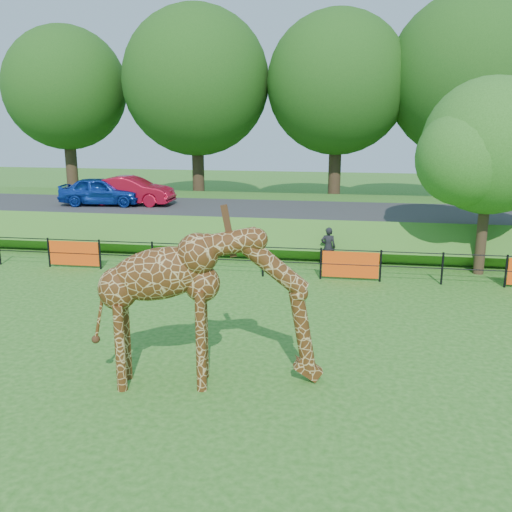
% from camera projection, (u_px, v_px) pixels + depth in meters
% --- Properties ---
extents(ground, '(90.00, 90.00, 0.00)m').
position_uv_depth(ground, '(207.00, 378.00, 12.24)').
color(ground, '#246218').
rests_on(ground, ground).
extents(giraffe, '(4.80, 1.72, 3.37)m').
position_uv_depth(giraffe, '(208.00, 307.00, 11.62)').
color(giraffe, '#4F2A10').
rests_on(giraffe, ground).
extents(perimeter_fence, '(28.07, 0.10, 1.10)m').
position_uv_depth(perimeter_fence, '(263.00, 261.00, 19.76)').
color(perimeter_fence, black).
rests_on(perimeter_fence, ground).
extents(embankment, '(40.00, 9.00, 1.30)m').
position_uv_depth(embankment, '(287.00, 220.00, 26.92)').
color(embankment, '#246218').
rests_on(embankment, ground).
extents(road, '(40.00, 5.00, 0.12)m').
position_uv_depth(road, '(283.00, 210.00, 25.31)').
color(road, '#2C2C2F').
rests_on(road, embankment).
extents(car_blue, '(3.91, 1.86, 1.29)m').
position_uv_depth(car_blue, '(102.00, 191.00, 26.13)').
color(car_blue, '#163FB2').
rests_on(car_blue, road).
extents(car_red, '(3.96, 1.46, 1.29)m').
position_uv_depth(car_red, '(131.00, 191.00, 26.26)').
color(car_red, '#B90D27').
rests_on(car_red, road).
extents(visitor, '(0.55, 0.37, 1.49)m').
position_uv_depth(visitor, '(328.00, 247.00, 20.96)').
color(visitor, black).
rests_on(visitor, ground).
extents(tree_east, '(5.40, 4.71, 6.76)m').
position_uv_depth(tree_east, '(493.00, 151.00, 19.22)').
color(tree_east, '#382719').
rests_on(tree_east, ground).
extents(bg_tree_line, '(37.30, 8.80, 11.82)m').
position_uv_depth(bg_tree_line, '(336.00, 82.00, 31.25)').
color(bg_tree_line, '#382719').
rests_on(bg_tree_line, ground).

